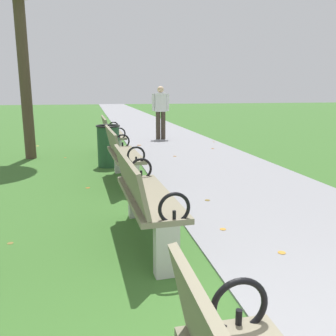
% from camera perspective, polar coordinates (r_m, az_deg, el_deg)
% --- Properties ---
extents(paved_walkway, '(2.72, 44.00, 0.02)m').
position_cam_1_polar(paved_walkway, '(18.88, -5.04, 7.61)').
color(paved_walkway, gray).
rests_on(paved_walkway, ground).
extents(park_bench_2, '(0.53, 1.62, 0.90)m').
position_cam_1_polar(park_bench_2, '(3.62, -3.92, -4.38)').
color(park_bench_2, gray).
rests_on(park_bench_2, ground).
extents(park_bench_3, '(0.53, 1.62, 0.90)m').
position_cam_1_polar(park_bench_3, '(5.99, -7.33, 2.21)').
color(park_bench_3, gray).
rests_on(park_bench_3, ground).
extents(park_bench_4, '(0.50, 1.61, 0.90)m').
position_cam_1_polar(park_bench_4, '(8.70, -8.92, 5.28)').
color(park_bench_4, gray).
rests_on(park_bench_4, ground).
extents(pedestrian_walking, '(0.53, 0.25, 1.62)m').
position_cam_1_polar(pedestrian_walking, '(11.23, -1.18, 9.22)').
color(pedestrian_walking, '#3D3328').
rests_on(pedestrian_walking, paved_walkway).
extents(trash_bin, '(0.48, 0.48, 0.84)m').
position_cam_1_polar(trash_bin, '(7.35, -9.41, 3.51)').
color(trash_bin, '#234C2D').
rests_on(trash_bin, ground).
extents(scattered_leaves, '(5.13, 11.33, 0.02)m').
position_cam_1_polar(scattered_leaves, '(4.77, -3.56, -6.16)').
color(scattered_leaves, '#93511E').
rests_on(scattered_leaves, ground).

